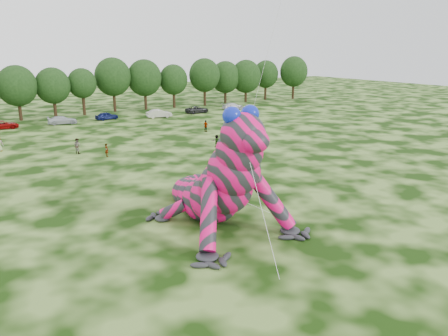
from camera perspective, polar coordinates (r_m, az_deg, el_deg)
The scene contains 24 objects.
ground at distance 35.46m, azimuth 5.33°, elevation -4.96°, with size 240.00×240.00×0.00m, color #16330A.
inflatable_gecko at distance 31.47m, azimuth -2.50°, elevation 0.96°, with size 15.02×17.83×8.92m, color #EC0967, non-canonical shape.
flying_kite at distance 43.97m, azimuth 7.25°, elevation 20.16°, with size 3.71×3.57×18.17m.
tree_7 at distance 84.03m, azimuth -25.33°, elevation 8.84°, with size 6.68×6.01×9.48m, color black, non-canonical shape.
tree_8 at distance 85.15m, azimuth -21.39°, elevation 9.14°, with size 6.14×5.53×8.94m, color black, non-canonical shape.
tree_9 at distance 86.67m, azimuth -17.97°, elevation 9.45°, with size 5.27×4.74×8.68m, color black, non-canonical shape.
tree_10 at distance 89.54m, azimuth -14.25°, elevation 10.49°, with size 7.09×6.38×10.50m, color black, non-canonical shape.
tree_11 at distance 91.39m, azimuth -10.30°, elevation 10.66°, with size 7.01×6.31×10.07m, color black, non-canonical shape.
tree_12 at distance 93.53m, azimuth -6.59°, elevation 10.57°, with size 5.99×5.39×8.97m, color black, non-canonical shape.
tree_13 at distance 96.24m, azimuth -2.55°, elevation 11.14°, with size 6.83×6.15×10.13m, color black, non-canonical shape.
tree_14 at distance 100.89m, azimuth 0.18°, elevation 11.15°, with size 6.82×6.14×9.40m, color black, non-canonical shape.
tree_15 at distance 102.87m, azimuth 2.87°, elevation 11.28°, with size 7.17×6.45×9.63m, color black, non-canonical shape.
tree_16 at distance 108.28m, azimuth 5.46°, elevation 11.37°, with size 6.26×5.63×9.37m, color black, non-canonical shape.
tree_17 at distance 110.27m, azimuth 9.08°, elevation 11.56°, with size 6.98×6.28×10.30m, color black, non-canonical shape.
car_2 at distance 76.68m, azimuth -26.91°, elevation 5.04°, with size 2.14×4.65×1.29m, color #900A08.
car_3 at distance 77.60m, azimuth -20.36°, elevation 5.88°, with size 1.89×4.65×1.35m, color #B5BABF.
car_4 at distance 80.14m, azimuth -15.07°, elevation 6.59°, with size 1.60×3.97×1.35m, color #0F164C.
car_5 at distance 80.59m, azimuth -8.48°, elevation 7.05°, with size 1.59×4.56×1.50m, color beige.
car_6 at distance 85.62m, azimuth -3.52°, elevation 7.62°, with size 2.19×4.75×1.32m, color #2A2A2D.
car_7 at distance 90.43m, azimuth 1.19°, elevation 8.08°, with size 1.89×4.64×1.35m, color silver.
spectator_3 at distance 66.19m, azimuth -2.39°, elevation 5.50°, with size 1.02×0.43×1.74m, color gray.
spectator_1 at distance 55.25m, azimuth -18.61°, elevation 2.75°, with size 0.90×0.70×1.86m, color gray.
spectator_0 at distance 52.67m, azimuth -15.08°, elevation 2.27°, with size 0.57×0.38×1.57m, color gray.
spectator_5 at distance 55.91m, azimuth -0.95°, elevation 3.56°, with size 1.46×0.46×1.57m, color gray.
Camera 1 is at (-20.41, -26.24, 12.35)m, focal length 35.00 mm.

